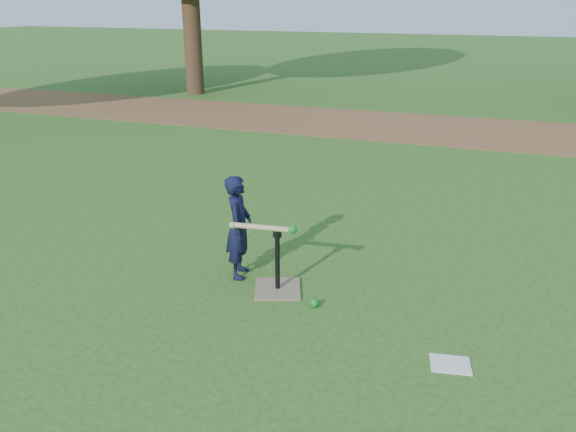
% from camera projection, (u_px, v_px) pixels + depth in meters
% --- Properties ---
extents(ground, '(80.00, 80.00, 0.00)m').
position_uv_depth(ground, '(256.00, 278.00, 5.60)').
color(ground, '#285116').
rests_on(ground, ground).
extents(dirt_strip, '(24.00, 3.00, 0.01)m').
position_uv_depth(dirt_strip, '(387.00, 125.00, 12.19)').
color(dirt_strip, brown).
rests_on(dirt_strip, ground).
extents(child, '(0.34, 0.43, 1.04)m').
position_uv_depth(child, '(239.00, 227.00, 5.48)').
color(child, black).
rests_on(child, ground).
extents(wiffle_ball_ground, '(0.08, 0.08, 0.08)m').
position_uv_depth(wiffle_ball_ground, '(314.00, 303.00, 5.06)').
color(wiffle_ball_ground, '#0B7F23').
rests_on(wiffle_ball_ground, ground).
extents(clipboard, '(0.33, 0.28, 0.01)m').
position_uv_depth(clipboard, '(450.00, 364.00, 4.28)').
color(clipboard, silver).
rests_on(clipboard, ground).
extents(batting_tee, '(0.55, 0.55, 0.61)m').
position_uv_depth(batting_tee, '(278.00, 280.00, 5.33)').
color(batting_tee, '#816752').
rests_on(batting_tee, ground).
extents(swing_action, '(0.66, 0.13, 0.11)m').
position_uv_depth(swing_action, '(267.00, 228.00, 5.14)').
color(swing_action, tan).
rests_on(swing_action, ground).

